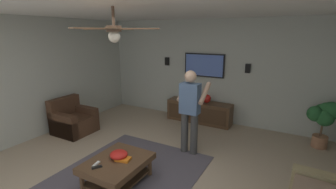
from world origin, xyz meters
TOP-DOWN VIEW (x-y plane):
  - ground_plane at (0.00, 0.00)m, footprint 7.83×7.83m
  - wall_back_tv at (3.31, 0.00)m, footprint 0.10×6.24m
  - wall_side_far at (0.00, 3.07)m, footprint 6.73×0.10m
  - ceiling_slab at (0.00, 0.00)m, footprint 6.73×6.24m
  - area_rug at (0.04, 0.27)m, footprint 2.58×2.15m
  - armchair at (0.88, 2.51)m, footprint 0.81×0.82m
  - coffee_table at (-0.16, 0.27)m, footprint 1.00×0.80m
  - media_console at (2.98, 0.16)m, footprint 0.45×1.70m
  - tv at (3.22, 0.16)m, footprint 0.05×1.08m
  - person_standing at (1.30, -0.30)m, footprint 0.53×0.53m
  - potted_plant_tall at (2.82, -2.57)m, footprint 0.45×0.60m
  - bowl at (-0.10, 0.28)m, footprint 0.28×0.28m
  - remote_white at (-0.41, 0.45)m, footprint 0.16×0.07m
  - remote_black at (-0.47, 0.38)m, footprint 0.15×0.12m
  - book at (-0.11, 0.18)m, footprint 0.20×0.25m
  - vase_round at (2.99, -0.03)m, footprint 0.22×0.22m
  - wall_speaker_left at (3.23, -0.94)m, footprint 0.06×0.12m
  - wall_speaker_right at (3.23, 1.28)m, footprint 0.06×0.12m
  - ceiling_fan at (-0.18, 0.17)m, footprint 1.19×1.18m

SIDE VIEW (x-z plane):
  - ground_plane at x=0.00m, z-range 0.00..0.00m
  - area_rug at x=0.04m, z-range 0.00..0.01m
  - media_console at x=2.98m, z-range 0.00..0.55m
  - armchair at x=0.88m, z-range -0.13..0.69m
  - coffee_table at x=-0.16m, z-range 0.10..0.50m
  - remote_white at x=-0.41m, z-range 0.40..0.42m
  - remote_black at x=-0.47m, z-range 0.40..0.42m
  - book at x=-0.11m, z-range 0.40..0.44m
  - bowl at x=-0.10m, z-range 0.40..0.52m
  - vase_round at x=2.99m, z-range 0.55..0.77m
  - potted_plant_tall at x=2.82m, z-range 0.18..1.17m
  - person_standing at x=1.30m, z-range 0.11..1.75m
  - wall_back_tv at x=3.31m, z-range 0.00..2.65m
  - wall_side_far at x=0.00m, z-range 0.00..2.65m
  - wall_speaker_left at x=3.23m, z-range 1.37..1.59m
  - tv at x=3.22m, z-range 1.18..1.79m
  - wall_speaker_right at x=3.23m, z-range 1.41..1.63m
  - ceiling_fan at x=-0.18m, z-range 2.10..2.56m
  - ceiling_slab at x=0.00m, z-range 2.65..2.75m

